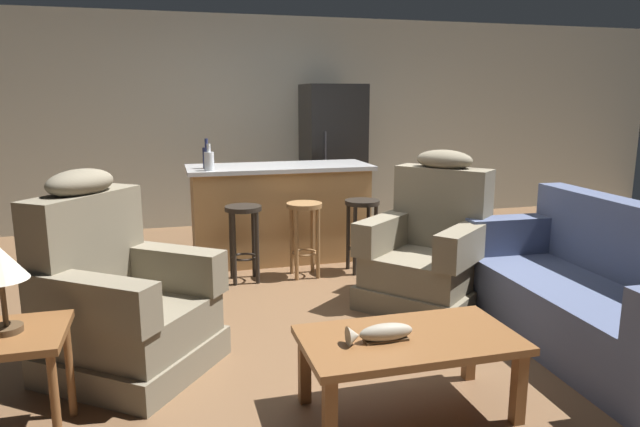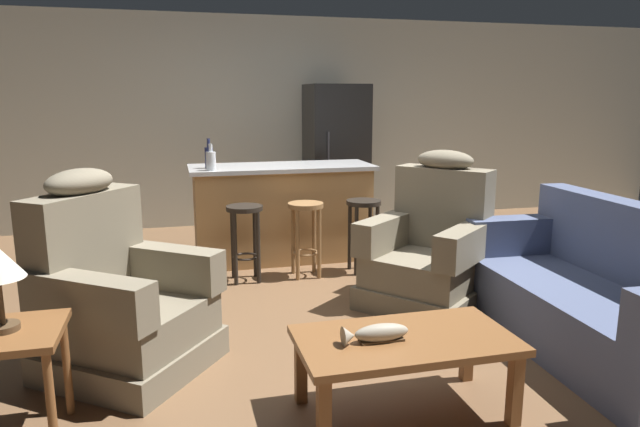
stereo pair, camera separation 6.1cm
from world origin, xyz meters
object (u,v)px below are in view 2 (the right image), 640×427
(kitchen_island, at_px, (282,212))
(bar_stool_right, at_px, (363,222))
(recliner_near_island, at_px, (430,251))
(bar_stool_left, at_px, (245,229))
(coffee_table, at_px, (405,347))
(couch, at_px, (597,298))
(recliner_near_lamp, at_px, (118,300))
(end_table, at_px, (9,351))
(bottle_tall_green, at_px, (209,157))
(fish_figurine, at_px, (375,334))
(bottle_short_amber, at_px, (211,160))
(refrigerator, at_px, (336,158))
(bar_stool_middle, at_px, (306,226))

(kitchen_island, height_order, bar_stool_right, kitchen_island)
(recliner_near_island, relative_size, kitchen_island, 0.67)
(kitchen_island, relative_size, bar_stool_left, 2.65)
(coffee_table, relative_size, kitchen_island, 0.61)
(recliner_near_island, bearing_deg, couch, 83.22)
(recliner_near_lamp, xyz_separation_m, end_table, (-0.42, -0.69, 0.04))
(kitchen_island, xyz_separation_m, bottle_tall_green, (-0.70, -0.07, 0.58))
(fish_figurine, height_order, end_table, end_table)
(recliner_near_lamp, relative_size, bottle_tall_green, 4.29)
(couch, bearing_deg, bar_stool_left, -41.94)
(coffee_table, xyz_separation_m, recliner_near_island, (0.82, 1.46, 0.06))
(recliner_near_island, relative_size, end_table, 2.14)
(kitchen_island, relative_size, bottle_short_amber, 7.40)
(refrigerator, height_order, bottle_tall_green, refrigerator)
(coffee_table, distance_m, bar_stool_left, 2.44)
(end_table, bearing_deg, bar_stool_left, 57.84)
(refrigerator, height_order, bottle_short_amber, refrigerator)
(bar_stool_right, xyz_separation_m, refrigerator, (0.26, 1.83, 0.41))
(fish_figurine, xyz_separation_m, refrigerator, (1.01, 4.23, 0.42))
(end_table, distance_m, bottle_short_amber, 2.84)
(coffee_table, relative_size, end_table, 1.96)
(recliner_near_island, bearing_deg, bar_stool_middle, -88.95)
(coffee_table, height_order, fish_figurine, fish_figurine)
(fish_figurine, bearing_deg, couch, 14.59)
(fish_figurine, xyz_separation_m, recliner_near_lamp, (-1.29, 0.93, -0.04))
(coffee_table, height_order, refrigerator, refrigerator)
(bar_stool_left, height_order, refrigerator, refrigerator)
(recliner_near_island, relative_size, bottle_short_amber, 4.94)
(couch, height_order, bottle_tall_green, bottle_tall_green)
(kitchen_island, distance_m, bar_stool_right, 0.90)
(recliner_near_lamp, bearing_deg, coffee_table, 4.62)
(kitchen_island, bearing_deg, bar_stool_left, -125.60)
(kitchen_island, bearing_deg, end_table, -122.96)
(bar_stool_left, bearing_deg, end_table, -122.16)
(bottle_short_amber, bearing_deg, couch, -46.05)
(fish_figurine, distance_m, recliner_near_lamp, 1.59)
(fish_figurine, xyz_separation_m, bottle_short_amber, (-0.59, 2.78, 0.58))
(fish_figurine, relative_size, bottle_tall_green, 1.21)
(bar_stool_middle, bearing_deg, bar_stool_right, 0.00)
(fish_figurine, relative_size, recliner_near_island, 0.28)
(coffee_table, xyz_separation_m, kitchen_island, (-0.06, 3.01, 0.11))
(couch, bearing_deg, recliner_near_lamp, -7.30)
(fish_figurine, bearing_deg, recliner_near_lamp, 144.05)
(coffee_table, xyz_separation_m, bar_stool_left, (-0.52, 2.38, 0.11))
(fish_figurine, relative_size, bottle_short_amber, 1.40)
(kitchen_island, xyz_separation_m, bar_stool_middle, (0.10, -0.63, -0.01))
(bar_stool_left, xyz_separation_m, bar_stool_right, (1.10, 0.00, 0.00))
(fish_figurine, xyz_separation_m, bar_stool_left, (-0.35, 2.40, 0.01))
(couch, relative_size, recliner_near_lamp, 1.61)
(coffee_table, distance_m, bar_stool_right, 2.45)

